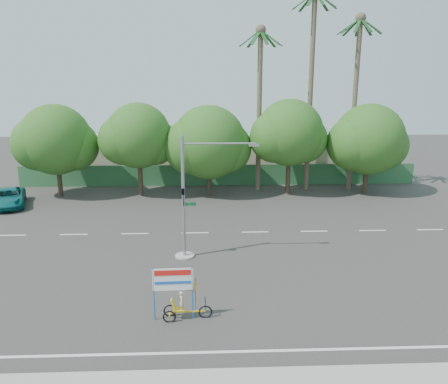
{
  "coord_description": "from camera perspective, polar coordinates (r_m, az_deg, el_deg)",
  "views": [
    {
      "loc": [
        -1.16,
        -19.52,
        9.9
      ],
      "look_at": [
        -0.18,
        5.28,
        3.5
      ],
      "focal_mm": 35.0,
      "sensor_mm": 36.0,
      "label": 1
    }
  ],
  "objects": [
    {
      "name": "tree_right",
      "position": [
        38.47,
        8.48,
        7.34
      ],
      "size": [
        6.9,
        5.8,
        8.36
      ],
      "color": "#473828",
      "rests_on": "ground"
    },
    {
      "name": "tree_center",
      "position": [
        37.91,
        -2.09,
        6.21
      ],
      "size": [
        7.62,
        6.4,
        7.85
      ],
      "color": "#473828",
      "rests_on": "ground"
    },
    {
      "name": "palm_tall",
      "position": [
        40.08,
        11.34,
        15.0
      ],
      "size": [
        3.73,
        3.79,
        17.45
      ],
      "color": "#70604C",
      "rests_on": "ground"
    },
    {
      "name": "fence",
      "position": [
        41.99,
        -0.62,
        2.22
      ],
      "size": [
        38.0,
        0.08,
        2.0
      ],
      "primitive_type": "cube",
      "color": "#336B3D",
      "rests_on": "ground"
    },
    {
      "name": "tree_far_left",
      "position": [
        40.01,
        -21.16,
        6.11
      ],
      "size": [
        7.14,
        6.0,
        7.96
      ],
      "color": "#473828",
      "rests_on": "ground"
    },
    {
      "name": "palm_short",
      "position": [
        39.31,
        4.67,
        12.9
      ],
      "size": [
        3.73,
        3.79,
        14.45
      ],
      "color": "#70604C",
      "rests_on": "ground"
    },
    {
      "name": "palm_mid",
      "position": [
        41.18,
        16.83,
        13.16
      ],
      "size": [
        3.73,
        3.79,
        15.45
      ],
      "color": "#70604C",
      "rests_on": "ground"
    },
    {
      "name": "building_right",
      "position": [
        47.13,
        9.01,
        4.38
      ],
      "size": [
        14.0,
        8.0,
        3.6
      ],
      "primitive_type": "cube",
      "color": "beige",
      "rests_on": "ground"
    },
    {
      "name": "ground",
      "position": [
        21.92,
        1.04,
        -12.4
      ],
      "size": [
        120.0,
        120.0,
        0.0
      ],
      "primitive_type": "plane",
      "color": "#33302D",
      "rests_on": "ground"
    },
    {
      "name": "tree_left",
      "position": [
        38.29,
        -11.17,
        6.92
      ],
      "size": [
        6.66,
        5.6,
        8.07
      ],
      "color": "#473828",
      "rests_on": "ground"
    },
    {
      "name": "building_left",
      "position": [
        47.04,
        -13.1,
        4.41
      ],
      "size": [
        12.0,
        8.0,
        4.0
      ],
      "primitive_type": "cube",
      "color": "beige",
      "rests_on": "ground"
    },
    {
      "name": "traffic_signal",
      "position": [
        24.54,
        -4.59,
        -2.12
      ],
      "size": [
        4.72,
        1.1,
        7.0
      ],
      "color": "gray",
      "rests_on": "ground"
    },
    {
      "name": "trike_billboard",
      "position": [
        19.02,
        -5.89,
        -13.57
      ],
      "size": [
        2.49,
        0.58,
        2.45
      ],
      "rotation": [
        0.0,
        0.0,
        0.03
      ],
      "color": "black",
      "rests_on": "ground"
    },
    {
      "name": "tree_far_right",
      "position": [
        40.43,
        18.3,
        6.26
      ],
      "size": [
        7.38,
        6.2,
        7.94
      ],
      "color": "#473828",
      "rests_on": "ground"
    },
    {
      "name": "pickup_truck",
      "position": [
        39.11,
        -26.3,
        -0.67
      ],
      "size": [
        3.89,
        5.57,
        1.41
      ],
      "primitive_type": "imported",
      "rotation": [
        0.0,
        0.0,
        0.34
      ],
      "color": "#0E6565",
      "rests_on": "ground"
    }
  ]
}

